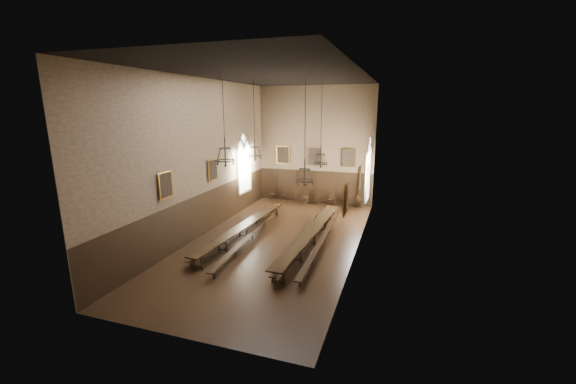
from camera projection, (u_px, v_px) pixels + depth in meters
The scene contains 33 objects.
floor at pixel (276, 242), 19.90m from camera, with size 9.00×18.00×0.02m, color black.
ceiling at pixel (274, 74), 17.80m from camera, with size 9.00×18.00×0.02m, color black.
wall_back at pixel (315, 146), 27.17m from camera, with size 9.00×0.02×9.00m, color #836B50.
wall_front at pixel (170, 206), 10.52m from camera, with size 9.00×0.02×9.00m, color #836B50.
wall_left at pixel (201, 159), 20.22m from camera, with size 0.02×18.00×9.00m, color #836B50.
wall_right at pixel (360, 167), 17.48m from camera, with size 0.02×18.00×9.00m, color #836B50.
wainscot_panelling at pixel (275, 220), 19.60m from camera, with size 9.00×18.00×2.50m, color black, non-canonical shape.
table_left at pixel (243, 231), 20.41m from camera, with size 1.25×9.86×0.77m.
table_right at pixel (310, 238), 19.33m from camera, with size 1.11×10.57×0.82m.
bench_left_outer at pixel (232, 233), 20.51m from camera, with size 0.35×9.17×0.41m.
bench_left_inner at pixel (252, 234), 20.12m from camera, with size 1.06×10.69×0.48m.
bench_right_inner at pixel (300, 238), 19.63m from camera, with size 0.87×10.41×0.47m.
bench_right_outer at pixel (322, 242), 19.11m from camera, with size 0.53×10.09×0.45m.
chair_0 at pixel (273, 196), 28.81m from camera, with size 0.47×0.47×1.04m.
chair_1 at pixel (283, 197), 28.52m from camera, with size 0.46×0.46×1.03m.
chair_3 at pixel (305, 199), 27.88m from camera, with size 0.49×0.49×0.97m.
chair_4 at pixel (318, 201), 27.52m from camera, with size 0.44×0.44×0.97m.
chair_5 at pixel (331, 202), 27.22m from camera, with size 0.53×0.53×0.97m.
chair_6 at pixel (344, 203), 26.97m from camera, with size 0.41×0.41×0.88m.
chair_7 at pixel (358, 204), 26.67m from camera, with size 0.51×0.51×0.90m.
chandelier_back_left at pixel (255, 151), 22.00m from camera, with size 0.88×0.88×4.76m.
chandelier_back_right at pixel (321, 158), 20.70m from camera, with size 0.82×0.82×4.99m.
chandelier_front_left at pixel (225, 155), 17.12m from camera, with size 0.92×0.92×4.31m.
chandelier_front_right at pixel (305, 173), 15.90m from camera, with size 0.81×0.81×5.01m.
portrait_back_0 at pixel (283, 155), 28.03m from camera, with size 1.10×0.12×1.40m.
portrait_back_1 at pixel (315, 156), 27.24m from camera, with size 1.10×0.12×1.40m.
portrait_back_2 at pixel (348, 158), 26.45m from camera, with size 1.10×0.12×1.40m.
portrait_left_0 at pixel (213, 170), 21.29m from camera, with size 0.12×1.00×1.30m.
portrait_left_1 at pixel (166, 185), 17.13m from camera, with size 0.12×1.00×1.30m.
portrait_right_0 at pixel (359, 179), 18.63m from camera, with size 0.12×1.00×1.30m.
portrait_right_1 at pixel (346, 199), 14.47m from camera, with size 0.12×1.00×1.30m.
window_right at pixel (369, 170), 22.84m from camera, with size 0.20×2.20×4.60m, color white, non-canonical shape.
window_left at pixel (244, 164), 25.53m from camera, with size 0.20×2.20×4.60m, color white, non-canonical shape.
Camera 1 is at (6.51, -17.54, 7.36)m, focal length 22.00 mm.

